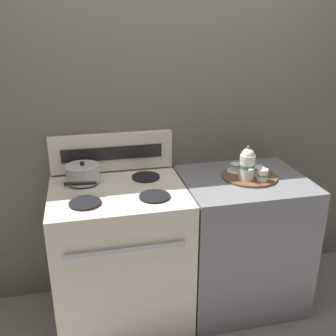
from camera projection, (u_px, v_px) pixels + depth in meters
name	position (u px, v px, depth m)	size (l,w,h in m)	color
ground_plane	(181.00, 303.00, 2.66)	(6.00, 6.00, 0.00)	gray
wall_back	(170.00, 133.00, 2.58)	(6.00, 0.05, 2.20)	#666056
stove	(121.00, 255.00, 2.42)	(0.79, 0.67, 0.89)	beige
control_panel	(112.00, 152.00, 2.49)	(0.77, 0.05, 0.24)	beige
side_counter	(240.00, 240.00, 2.58)	(0.76, 0.64, 0.88)	slate
saucepan	(83.00, 173.00, 2.33)	(0.21, 0.31, 0.13)	#B7B7BC
serving_tray	(249.00, 176.00, 2.44)	(0.34, 0.34, 0.01)	brown
teapot	(247.00, 164.00, 2.35)	(0.09, 0.15, 0.21)	white
teacup_left	(258.00, 171.00, 2.44)	(0.12, 0.12, 0.05)	white
teacup_right	(237.00, 168.00, 2.49)	(0.12, 0.12, 0.05)	white
creamer_jug	(263.00, 175.00, 2.34)	(0.06, 0.06, 0.07)	white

